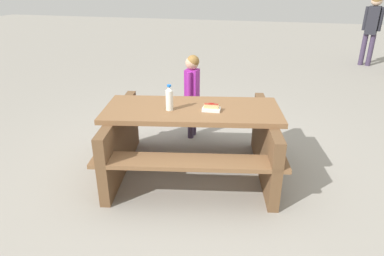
{
  "coord_description": "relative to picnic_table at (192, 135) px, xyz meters",
  "views": [
    {
      "loc": [
        0.81,
        -3.17,
        1.96
      ],
      "look_at": [
        0.0,
        0.0,
        0.52
      ],
      "focal_mm": 31.8,
      "sensor_mm": 36.0,
      "label": 1
    }
  ],
  "objects": [
    {
      "name": "ground_plane",
      "position": [
        0.0,
        0.0,
        -0.44
      ],
      "size": [
        30.0,
        30.0,
        0.0
      ],
      "primitive_type": "plane",
      "color": "gray",
      "rests_on": "ground"
    },
    {
      "name": "hotdog_tray",
      "position": [
        0.21,
        -0.03,
        0.34
      ],
      "size": [
        0.19,
        0.12,
        0.08
      ],
      "color": "white",
      "rests_on": "picnic_table"
    },
    {
      "name": "soda_bottle",
      "position": [
        -0.2,
        -0.11,
        0.43
      ],
      "size": [
        0.07,
        0.07,
        0.26
      ],
      "color": "silver",
      "rests_on": "picnic_table"
    },
    {
      "name": "bystander_adult",
      "position": [
        2.88,
        5.97,
        0.62
      ],
      "size": [
        0.39,
        0.3,
        1.66
      ],
      "color": "#3F334C",
      "rests_on": "ground"
    },
    {
      "name": "picnic_table",
      "position": [
        0.0,
        0.0,
        0.0
      ],
      "size": [
        2.04,
        1.73,
        0.75
      ],
      "color": "brown",
      "rests_on": "ground"
    },
    {
      "name": "child_in_coat",
      "position": [
        -0.23,
        0.9,
        0.26
      ],
      "size": [
        0.18,
        0.27,
        1.1
      ],
      "color": "#3F334C",
      "rests_on": "ground"
    }
  ]
}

